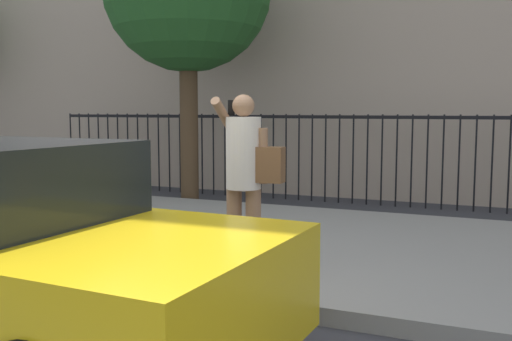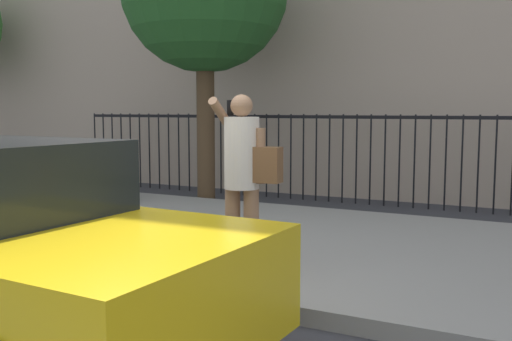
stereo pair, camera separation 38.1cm
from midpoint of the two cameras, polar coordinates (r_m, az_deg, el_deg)
name	(u,v)px [view 2 (the right image)]	position (r m, az deg, el deg)	size (l,w,h in m)	color
ground_plane	(141,296)	(5.36, -9.32, -12.23)	(60.00, 60.00, 0.00)	#333338
sidewalk	(254,240)	(7.16, 1.32, -6.88)	(28.00, 4.40, 0.15)	gray
iron_fence	(350,147)	(10.45, 10.30, 2.33)	(12.03, 0.04, 1.60)	black
pedestrian_on_phone	(244,167)	(5.55, 0.79, 0.31)	(0.67, 0.49, 1.67)	#936B4C
street_bench	(86,169)	(10.43, -15.50, 0.16)	(1.60, 0.45, 0.95)	brown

